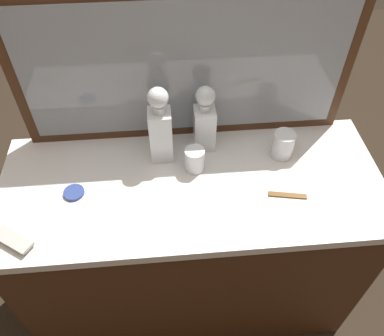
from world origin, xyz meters
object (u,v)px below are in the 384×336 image
Objects in this scene: crystal_decanter_front at (204,124)px; porcelain_dish at (74,193)px; crystal_decanter_center at (161,131)px; crystal_tumbler_rear at (195,160)px; crystal_tumbler_left at (283,146)px; silver_brush_right at (14,241)px; tortoiseshell_comb at (287,195)px.

crystal_decanter_front reaches higher than porcelain_dish.
crystal_decanter_center is 1.14× the size of crystal_decanter_front.
crystal_decanter_center is 3.43× the size of crystal_tumbler_rear.
crystal_tumbler_left reaches higher than porcelain_dish.
crystal_decanter_center reaches higher than silver_brush_right.
silver_brush_right reaches higher than tortoiseshell_comb.
crystal_decanter_center reaches higher than crystal_tumbler_rear.
crystal_tumbler_left is at bearing 6.71° from crystal_tumbler_rear.
crystal_tumbler_rear is at bearing 152.82° from tortoiseshell_comb.
crystal_tumbler_rear is (-0.34, -0.04, -0.01)m from crystal_tumbler_left.
crystal_decanter_front is at bearing 14.62° from crystal_decanter_center.
crystal_decanter_center is 2.94× the size of crystal_tumbler_left.
silver_brush_right is (-0.49, -0.35, -0.12)m from crystal_decanter_center.
crystal_tumbler_rear is at bearing 24.23° from silver_brush_right.
crystal_decanter_center reaches higher than tortoiseshell_comb.
crystal_decanter_front reaches higher than tortoiseshell_comb.
crystal_tumbler_rear is at bearing -32.36° from crystal_decanter_center.
crystal_decanter_center is at bearing 175.67° from crystal_tumbler_left.
crystal_tumbler_rear reaches higher than silver_brush_right.
crystal_tumbler_left is at bearing 18.28° from silver_brush_right.
crystal_tumbler_left is 0.34m from crystal_tumbler_rear.
crystal_decanter_center is 0.61m from silver_brush_right.
crystal_decanter_front is 0.40m from tortoiseshell_comb.
crystal_tumbler_left is at bearing 9.13° from porcelain_dish.
crystal_decanter_center is 0.38m from porcelain_dish.
crystal_decanter_front is 0.31m from crystal_tumbler_left.
crystal_decanter_center is at bearing 35.49° from silver_brush_right.
silver_brush_right is at bearing -131.77° from porcelain_dish.
crystal_tumbler_left is at bearing 82.71° from tortoiseshell_comb.
silver_brush_right is (-0.65, -0.39, -0.10)m from crystal_decanter_front.
porcelain_dish reaches higher than tortoiseshell_comb.
porcelain_dish is at bearing 48.23° from silver_brush_right.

